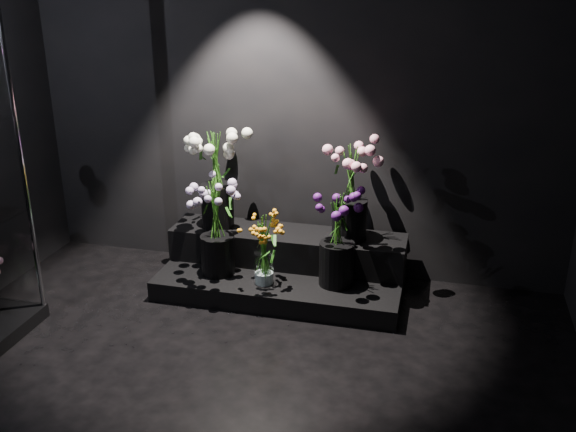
% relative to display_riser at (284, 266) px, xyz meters
% --- Properties ---
extents(floor, '(4.00, 4.00, 0.00)m').
position_rel_display_riser_xyz_m(floor, '(-0.00, -1.65, -0.16)').
color(floor, black).
rests_on(floor, ground).
extents(wall_back, '(4.00, 0.00, 4.00)m').
position_rel_display_riser_xyz_m(wall_back, '(-0.00, 0.35, 1.24)').
color(wall_back, black).
rests_on(wall_back, floor).
extents(display_riser, '(1.74, 0.77, 0.39)m').
position_rel_display_riser_xyz_m(display_riser, '(0.00, 0.00, 0.00)').
color(display_riser, black).
rests_on(display_riser, floor).
extents(bouquet_orange_bells, '(0.31, 0.31, 0.51)m').
position_rel_display_riser_xyz_m(bouquet_orange_bells, '(-0.07, -0.28, 0.25)').
color(bouquet_orange_bells, white).
rests_on(bouquet_orange_bells, display_riser).
extents(bouquet_lilac, '(0.38, 0.38, 0.70)m').
position_rel_display_riser_xyz_m(bouquet_lilac, '(-0.44, -0.19, 0.39)').
color(bouquet_lilac, black).
rests_on(bouquet_lilac, display_riser).
extents(bouquet_purple, '(0.40, 0.40, 0.67)m').
position_rel_display_riser_xyz_m(bouquet_purple, '(0.42, -0.16, 0.36)').
color(bouquet_purple, black).
rests_on(bouquet_purple, display_riser).
extents(bouquet_cream_roses, '(0.41, 0.41, 0.74)m').
position_rel_display_riser_xyz_m(bouquet_cream_roses, '(-0.54, 0.10, 0.66)').
color(bouquet_cream_roses, black).
rests_on(bouquet_cream_roses, display_riser).
extents(bouquet_pink_roses, '(0.44, 0.44, 0.72)m').
position_rel_display_riser_xyz_m(bouquet_pink_roses, '(0.46, 0.10, 0.64)').
color(bouquet_pink_roses, black).
rests_on(bouquet_pink_roses, display_riser).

